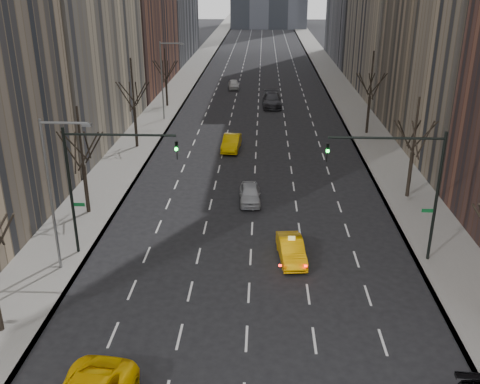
# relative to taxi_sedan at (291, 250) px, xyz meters

# --- Properties ---
(sidewalk_left) EXTENTS (4.50, 320.00, 0.15)m
(sidewalk_left) POSITION_rel_taxi_sedan_xyz_m (-14.73, 58.20, -0.60)
(sidewalk_left) COLOR slate
(sidewalk_left) RESTS_ON ground
(sidewalk_right) EXTENTS (4.50, 320.00, 0.15)m
(sidewalk_right) POSITION_rel_taxi_sedan_xyz_m (9.77, 58.20, -0.60)
(sidewalk_right) COLOR slate
(sidewalk_right) RESTS_ON ground
(tree_lw_b) EXTENTS (3.36, 3.50, 7.82)m
(tree_lw_b) POSITION_rel_taxi_sedan_xyz_m (-14.48, 6.20, 3.04)
(tree_lw_b) COLOR black
(tree_lw_b) RESTS_ON ground
(tree_lw_c) EXTENTS (3.36, 3.50, 8.74)m
(tree_lw_c) POSITION_rel_taxi_sedan_xyz_m (-14.48, 22.20, 3.36)
(tree_lw_c) COLOR black
(tree_lw_c) RESTS_ON ground
(tree_lw_d) EXTENTS (3.36, 3.50, 7.36)m
(tree_lw_d) POSITION_rel_taxi_sedan_xyz_m (-14.48, 40.20, 2.88)
(tree_lw_d) COLOR black
(tree_lw_d) RESTS_ON ground
(tree_rw_b) EXTENTS (3.36, 3.50, 7.82)m
(tree_rw_b) POSITION_rel_taxi_sedan_xyz_m (9.52, 10.20, 3.04)
(tree_rw_b) COLOR black
(tree_rw_b) RESTS_ON ground
(tree_rw_c) EXTENTS (3.36, 3.50, 8.74)m
(tree_rw_c) POSITION_rel_taxi_sedan_xyz_m (9.52, 28.20, 3.36)
(tree_rw_c) COLOR black
(tree_rw_c) RESTS_ON ground
(traffic_mast_left) EXTENTS (6.69, 0.39, 8.00)m
(traffic_mast_left) POSITION_rel_taxi_sedan_xyz_m (-11.58, 0.20, 4.81)
(traffic_mast_left) COLOR black
(traffic_mast_left) RESTS_ON ground
(traffic_mast_right) EXTENTS (6.69, 0.39, 8.00)m
(traffic_mast_right) POSITION_rel_taxi_sedan_xyz_m (6.63, 0.20, 4.81)
(traffic_mast_right) COLOR black
(traffic_mast_right) RESTS_ON ground
(streetlight_near) EXTENTS (2.83, 0.22, 9.00)m
(streetlight_near) POSITION_rel_taxi_sedan_xyz_m (-13.31, -1.80, 4.94)
(streetlight_near) COLOR slate
(streetlight_near) RESTS_ON ground
(streetlight_far) EXTENTS (2.83, 0.22, 9.00)m
(streetlight_far) POSITION_rel_taxi_sedan_xyz_m (-13.31, 33.20, 4.94)
(streetlight_far) COLOR slate
(streetlight_far) RESTS_ON ground
(taxi_sedan) EXTENTS (1.86, 4.23, 1.35)m
(taxi_sedan) POSITION_rel_taxi_sedan_xyz_m (0.00, 0.00, 0.00)
(taxi_sedan) COLOR #F8AA05
(taxi_sedan) RESTS_ON ground
(silver_sedan_ahead) EXTENTS (1.80, 4.05, 1.35)m
(silver_sedan_ahead) POSITION_rel_taxi_sedan_xyz_m (-2.75, 8.87, 0.00)
(silver_sedan_ahead) COLOR #A4A6AC
(silver_sedan_ahead) RESTS_ON ground
(far_taxi) EXTENTS (1.90, 4.68, 1.51)m
(far_taxi) POSITION_rel_taxi_sedan_xyz_m (-4.91, 21.86, 0.08)
(far_taxi) COLOR #DBAA04
(far_taxi) RESTS_ON ground
(far_suv_grey) EXTENTS (2.56, 6.07, 1.75)m
(far_suv_grey) POSITION_rel_taxi_sedan_xyz_m (-0.68, 40.85, 0.20)
(far_suv_grey) COLOR #303035
(far_suv_grey) RESTS_ON ground
(far_car_white) EXTENTS (1.93, 4.11, 1.36)m
(far_car_white) POSITION_rel_taxi_sedan_xyz_m (-6.36, 52.39, 0.00)
(far_car_white) COLOR silver
(far_car_white) RESTS_ON ground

